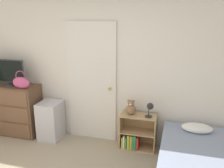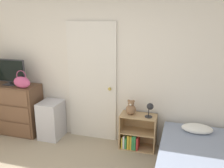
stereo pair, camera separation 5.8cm
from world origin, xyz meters
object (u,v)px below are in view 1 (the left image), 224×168
Objects in this scene: dresser at (14,109)px; storage_bin at (51,120)px; bookshelf at (136,134)px; teddy_bear at (131,108)px; desk_lamp at (150,108)px; tv at (8,72)px; handbag at (21,82)px.

storage_bin is (0.74, 0.00, -0.13)m from dresser.
dresser is 1.61× the size of bookshelf.
teddy_bear is (-0.09, -0.00, 0.46)m from bookshelf.
dresser reaches higher than desk_lamp.
desk_lamp is at bearing -11.26° from bookshelf.
storage_bin is 2.70× the size of teddy_bear.
teddy_bear reaches higher than desk_lamp.
tv is 2.55m from desk_lamp.
tv is at bearing -167.00° from dresser.
handbag is (0.29, -0.12, 0.57)m from dresser.
teddy_bear is at bearing -179.69° from bookshelf.
teddy_bear is at bearing 172.00° from desk_lamp.
teddy_bear is (1.87, 0.19, -0.34)m from handbag.
teddy_bear is (1.43, 0.06, 0.36)m from storage_bin.
bookshelf is 0.56m from desk_lamp.
desk_lamp reaches higher than bookshelf.
storage_bin is at bearing 0.92° from tv.
dresser is 2.96× the size of handbag.
tv is (-0.04, -0.01, 0.71)m from dresser.
bookshelf is 2.36× the size of teddy_bear.
tv is 2.58× the size of teddy_bear.
desk_lamp is (1.74, 0.02, 0.41)m from storage_bin.
tv is 2.01× the size of handbag.
handbag is at bearing -176.18° from desk_lamp.
tv is 2.26m from teddy_bear.
teddy_bear is at bearing 2.53° from storage_bin.
bookshelf is at bearing 1.71° from dresser.
dresser reaches higher than teddy_bear.
tv is 1.14m from storage_bin.
tv is 0.38m from handbag.
dresser is 2.18m from teddy_bear.
handbag is 0.54× the size of bookshelf.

